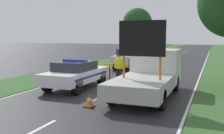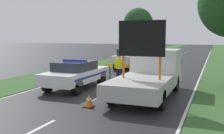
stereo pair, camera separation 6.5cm
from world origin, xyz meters
name	(u,v)px [view 1 (the left image)]	position (x,y,z in m)	size (l,w,h in m)	color
ground_plane	(110,92)	(0.00, 0.00, 0.00)	(160.00, 160.00, 0.00)	#28282B
lane_markings	(159,66)	(0.00, 12.00, 0.00)	(7.70, 57.56, 0.01)	silver
grass_verge_left	(127,58)	(-5.67, 20.00, 0.01)	(3.53, 120.00, 0.03)	#38602D
grass_verge_right	(224,60)	(5.67, 20.00, 0.01)	(3.53, 120.00, 0.03)	#38602D
police_car	(76,74)	(-1.95, 0.17, 0.76)	(1.86, 4.51, 1.50)	white
work_truck	(151,73)	(1.95, 0.19, 1.01)	(2.18, 5.80, 3.29)	white
road_barrier	(130,67)	(-0.11, 3.66, 0.81)	(3.45, 0.08, 0.97)	black
police_officer	(119,66)	(-0.53, 2.69, 0.95)	(0.57, 0.37, 1.60)	#191E38
pedestrian_civilian	(133,65)	(0.20, 3.23, 0.98)	(0.60, 0.38, 1.68)	#232326
traffic_cone_near_police	(144,77)	(0.78, 3.45, 0.27)	(0.40, 0.40, 0.55)	black
traffic_cone_centre_front	(101,76)	(-1.72, 2.78, 0.29)	(0.42, 0.42, 0.59)	black
traffic_cone_near_truck	(121,85)	(0.38, 0.55, 0.25)	(0.36, 0.36, 0.50)	black
traffic_cone_behind_barrier	(89,101)	(0.31, -2.89, 0.25)	(0.36, 0.36, 0.51)	black
queued_car_van_white	(131,58)	(-1.87, 9.30, 0.87)	(1.93, 4.69, 1.66)	silver
queued_car_wagon_maroon	(152,54)	(-1.73, 16.79, 0.74)	(1.81, 4.58, 1.44)	maroon
roadside_tree_near_left	(137,24)	(-4.60, 20.82, 4.28)	(3.71, 3.71, 6.25)	#42301E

